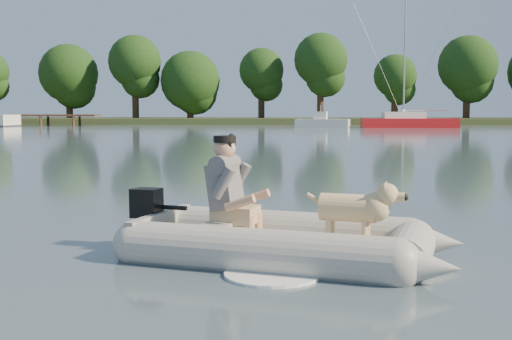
# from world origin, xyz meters

# --- Properties ---
(water) EXTENTS (160.00, 160.00, 0.00)m
(water) POSITION_xyz_m (0.00, 0.00, 0.00)
(water) COLOR slate
(water) RESTS_ON ground
(shore_bank) EXTENTS (160.00, 12.00, 0.70)m
(shore_bank) POSITION_xyz_m (0.00, 62.00, 0.25)
(shore_bank) COLOR #47512D
(shore_bank) RESTS_ON water
(dock) EXTENTS (18.00, 2.00, 1.04)m
(dock) POSITION_xyz_m (-26.00, 52.00, 0.52)
(dock) COLOR #4C331E
(dock) RESTS_ON water
(treeline) EXTENTS (94.17, 7.35, 9.65)m
(treeline) POSITION_xyz_m (10.66, 61.06, 5.41)
(treeline) COLOR #332316
(treeline) RESTS_ON shore_bank
(dinghy) EXTENTS (5.31, 4.56, 1.30)m
(dinghy) POSITION_xyz_m (0.32, 0.22, 0.55)
(dinghy) COLOR #979792
(dinghy) RESTS_ON water
(man) EXTENTS (0.81, 0.75, 1.01)m
(man) POSITION_xyz_m (-0.29, 0.45, 0.73)
(man) COLOR slate
(man) RESTS_ON dinghy
(dog) EXTENTS (0.92, 0.54, 0.58)m
(dog) POSITION_xyz_m (0.91, 0.09, 0.48)
(dog) COLOR tan
(dog) RESTS_ON dinghy
(outboard_motor) EXTENTS (0.45, 0.37, 0.74)m
(outboard_motor) POSITION_xyz_m (-1.17, 0.65, 0.29)
(outboard_motor) COLOR black
(outboard_motor) RESTS_ON dinghy
(motorboat) EXTENTS (4.82, 2.67, 1.93)m
(motorboat) POSITION_xyz_m (3.24, 47.29, 0.88)
(motorboat) COLOR white
(motorboat) RESTS_ON water
(sailboat) EXTENTS (7.74, 2.54, 10.55)m
(sailboat) POSITION_xyz_m (10.22, 47.14, 0.46)
(sailboat) COLOR #A91317
(sailboat) RESTS_ON water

